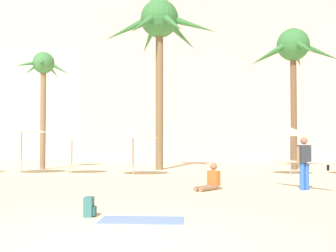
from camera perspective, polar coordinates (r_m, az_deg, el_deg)
The scene contains 14 objects.
ground at distance 7.19m, azimuth -8.90°, elevation -14.97°, with size 120.00×120.00×0.00m, color beige.
hotel_pink at distance 40.77m, azimuth 5.80°, elevation 5.22°, with size 22.33×9.56×13.39m, color beige.
hotel_tower_gray at distance 52.10m, azimuth -13.51°, elevation 13.27°, with size 19.98×8.30×30.49m, color beige.
palm_tree_far_left at distance 25.66m, azimuth 16.23°, elevation 9.35°, with size 5.51×5.75×7.97m.
palm_tree_left at distance 25.58m, azimuth -16.21°, elevation 6.57°, with size 3.04×3.19×6.66m.
palm_tree_center at distance 24.84m, azimuth -1.09°, elevation 12.73°, with size 6.53×5.98×9.60m.
cafe_umbrella_0 at distance 20.29m, azimuth -4.65°, elevation -0.97°, with size 2.35×2.35×2.19m.
cafe_umbrella_2 at distance 22.25m, azimuth -18.84°, elevation -0.35°, with size 2.42×2.42×2.39m.
cafe_umbrella_4 at distance 21.62m, azimuth -12.60°, elevation -1.16°, with size 2.09×2.09×2.16m.
cafe_umbrella_5 at distance 21.19m, azimuth 15.92°, elevation -0.74°, with size 2.07×2.07×2.25m.
beach_towel at distance 8.96m, azimuth -3.48°, elevation -12.34°, with size 1.70×0.87×0.01m, color #6684E0.
backpack at distance 9.49m, azimuth -10.38°, elevation -10.53°, with size 0.24×0.30×0.42m.
person_mid_center at distance 14.32m, azimuth 5.63°, elevation -7.24°, with size 0.91×1.00×0.88m.
person_mid_right at distance 14.95m, azimuth 17.49°, elevation -4.50°, with size 1.69×2.61×1.74m.
Camera 1 is at (1.40, -6.87, 1.62)m, focal length 45.99 mm.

